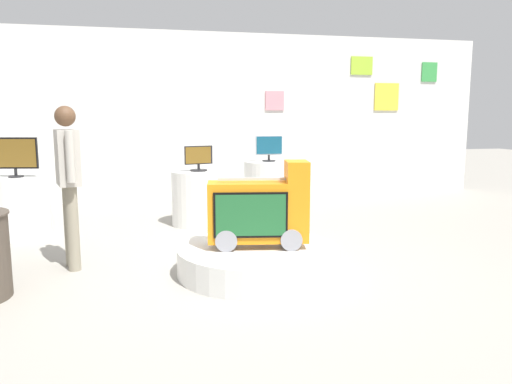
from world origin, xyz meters
TOP-DOWN VIEW (x-y plane):
  - ground_plane at (0.00, 0.00)m, footprint 30.00×30.00m
  - back_wall_display at (0.01, 4.36)m, footprint 11.10×0.13m
  - main_display_pedestal at (0.11, -0.14)m, footprint 1.56×1.56m
  - novelty_firetruck_tv at (0.13, -0.15)m, footprint 1.00×0.51m
  - display_pedestal_left_rear at (-0.19, 2.18)m, footprint 0.76×0.76m
  - tv_on_left_rear at (-0.19, 2.18)m, footprint 0.39×0.24m
  - display_pedestal_center_rear at (1.12, 3.36)m, footprint 0.83×0.83m
  - tv_on_center_rear at (1.12, 3.36)m, footprint 0.47×0.22m
  - display_pedestal_right_rear at (-2.49, 2.00)m, footprint 0.76×0.76m
  - tv_on_right_rear at (-2.49, 1.99)m, footprint 0.57×0.18m
  - shopper_browsing_near_truck at (-1.67, 0.45)m, footprint 0.29×0.55m

SIDE VIEW (x-z plane):
  - ground_plane at x=0.00m, z-range 0.00..0.00m
  - main_display_pedestal at x=0.11m, z-range 0.00..0.26m
  - display_pedestal_left_rear at x=-0.19m, z-range 0.00..0.76m
  - display_pedestal_center_rear at x=1.12m, z-range 0.00..0.76m
  - display_pedestal_right_rear at x=-2.49m, z-range 0.00..0.76m
  - novelty_firetruck_tv at x=0.13m, z-range 0.19..1.02m
  - tv_on_left_rear at x=-0.19m, z-range 0.76..1.11m
  - shopper_browsing_near_truck at x=-1.67m, z-range 0.14..1.76m
  - tv_on_center_rear at x=1.12m, z-range 0.78..1.21m
  - tv_on_right_rear at x=-2.49m, z-range 0.79..1.29m
  - back_wall_display at x=0.01m, z-range 0.00..2.98m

